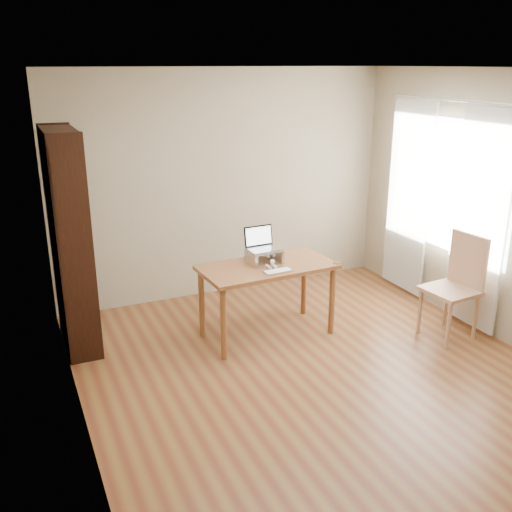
{
  "coord_description": "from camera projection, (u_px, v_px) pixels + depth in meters",
  "views": [
    {
      "loc": [
        -2.34,
        -3.82,
        2.64
      ],
      "look_at": [
        -0.21,
        0.92,
        0.87
      ],
      "focal_mm": 40.0,
      "sensor_mm": 36.0,
      "label": 1
    }
  ],
  "objects": [
    {
      "name": "laptop",
      "position": [
        262.0,
        243.0,
        5.66
      ],
      "size": [
        0.32,
        0.27,
        0.22
      ],
      "rotation": [
        0.0,
        0.0,
        0.05
      ],
      "color": "silver",
      "rests_on": "laptop_stand"
    },
    {
      "name": "coaster",
      "position": [
        338.0,
        263.0,
        5.67
      ],
      "size": [
        0.09,
        0.09,
        0.01
      ],
      "primitive_type": "cylinder",
      "color": "#4E341B",
      "rests_on": "desk"
    },
    {
      "name": "bookshelf",
      "position": [
        71.0,
        241.0,
        5.35
      ],
      "size": [
        0.3,
        0.9,
        2.1
      ],
      "color": "black",
      "rests_on": "ground"
    },
    {
      "name": "laptop_stand",
      "position": [
        264.0,
        255.0,
        5.64
      ],
      "size": [
        0.32,
        0.25,
        0.13
      ],
      "rotation": [
        0.0,
        0.0,
        0.05
      ],
      "color": "silver",
      "rests_on": "desk"
    },
    {
      "name": "room",
      "position": [
        328.0,
        235.0,
        4.66
      ],
      "size": [
        4.04,
        4.54,
        2.64
      ],
      "color": "#5D2B18",
      "rests_on": "ground"
    },
    {
      "name": "chair",
      "position": [
        457.0,
        282.0,
        5.64
      ],
      "size": [
        0.51,
        0.51,
        1.05
      ],
      "rotation": [
        0.0,
        0.0,
        0.1
      ],
      "color": "tan",
      "rests_on": "ground"
    },
    {
      "name": "cat",
      "position": [
        262.0,
        255.0,
        5.67
      ],
      "size": [
        0.25,
        0.49,
        0.16
      ],
      "rotation": [
        0.0,
        0.0,
        0.03
      ],
      "color": "#453F36",
      "rests_on": "desk"
    },
    {
      "name": "desk",
      "position": [
        267.0,
        275.0,
        5.63
      ],
      "size": [
        1.35,
        0.72,
        0.75
      ],
      "rotation": [
        0.0,
        0.0,
        0.05
      ],
      "color": "brown",
      "rests_on": "ground"
    },
    {
      "name": "keyboard",
      "position": [
        278.0,
        271.0,
        5.41
      ],
      "size": [
        0.28,
        0.13,
        0.02
      ],
      "rotation": [
        0.0,
        0.0,
        0.03
      ],
      "color": "silver",
      "rests_on": "desk"
    },
    {
      "name": "curtains",
      "position": [
        441.0,
        207.0,
        6.12
      ],
      "size": [
        0.03,
        1.9,
        2.25
      ],
      "color": "white",
      "rests_on": "ground"
    }
  ]
}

